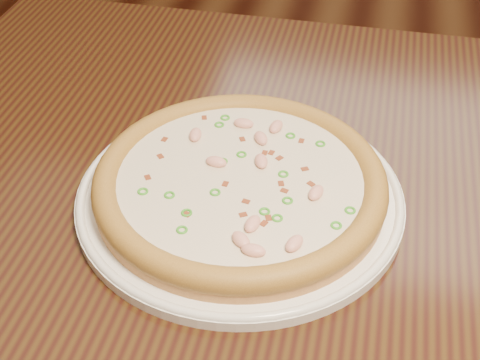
# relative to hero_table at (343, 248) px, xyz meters

# --- Properties ---
(ground) EXTENTS (9.00, 9.00, 0.00)m
(ground) POSITION_rel_hero_table_xyz_m (-0.06, 0.37, -0.65)
(ground) COLOR black
(hero_table) EXTENTS (1.20, 0.80, 0.75)m
(hero_table) POSITION_rel_hero_table_xyz_m (0.00, 0.00, 0.00)
(hero_table) COLOR black
(hero_table) RESTS_ON ground
(plate) EXTENTS (0.36, 0.36, 0.02)m
(plate) POSITION_rel_hero_table_xyz_m (-0.12, -0.05, 0.11)
(plate) COLOR white
(plate) RESTS_ON hero_table
(pizza) EXTENTS (0.32, 0.32, 0.03)m
(pizza) POSITION_rel_hero_table_xyz_m (-0.12, -0.05, 0.13)
(pizza) COLOR tan
(pizza) RESTS_ON plate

